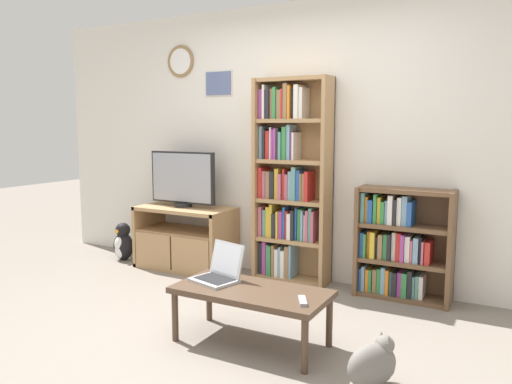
{
  "coord_description": "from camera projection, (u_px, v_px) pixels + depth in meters",
  "views": [
    {
      "loc": [
        1.87,
        -2.67,
        1.46
      ],
      "look_at": [
        -0.09,
        0.93,
        0.92
      ],
      "focal_mm": 35.0,
      "sensor_mm": 36.0,
      "label": 1
    }
  ],
  "objects": [
    {
      "name": "television",
      "position": [
        183.0,
        179.0,
        5.09
      ],
      "size": [
        0.76,
        0.18,
        0.57
      ],
      "color": "black",
      "rests_on": "tv_stand"
    },
    {
      "name": "bookshelf_tall",
      "position": [
        289.0,
        183.0,
        4.67
      ],
      "size": [
        0.72,
        0.26,
        1.9
      ],
      "color": "tan",
      "rests_on": "ground_plane"
    },
    {
      "name": "ground_plane",
      "position": [
        203.0,
        342.0,
        3.4
      ],
      "size": [
        18.0,
        18.0,
        0.0
      ],
      "primitive_type": "plane",
      "color": "gray"
    },
    {
      "name": "bookshelf_short",
      "position": [
        398.0,
        245.0,
        4.23
      ],
      "size": [
        0.79,
        0.28,
        0.95
      ],
      "color": "brown",
      "rests_on": "ground_plane"
    },
    {
      "name": "laptop",
      "position": [
        219.0,
        271.0,
        3.51
      ],
      "size": [
        0.37,
        0.35,
        0.26
      ],
      "rotation": [
        0.0,
        0.0,
        -0.27
      ],
      "color": "#B7BABC",
      "rests_on": "coffee_table"
    },
    {
      "name": "penguin_figurine",
      "position": [
        123.0,
        243.0,
        5.45
      ],
      "size": [
        0.22,
        0.2,
        0.41
      ],
      "color": "black",
      "rests_on": "ground_plane"
    },
    {
      "name": "coffee_table",
      "position": [
        251.0,
        295.0,
        3.33
      ],
      "size": [
        1.04,
        0.5,
        0.38
      ],
      "color": "#4C3828",
      "rests_on": "ground_plane"
    },
    {
      "name": "cat",
      "position": [
        374.0,
        364.0,
        2.8
      ],
      "size": [
        0.33,
        0.56,
        0.3
      ],
      "rotation": [
        0.0,
        0.0,
        -0.62
      ],
      "color": "slate",
      "rests_on": "ground_plane"
    },
    {
      "name": "tv_stand",
      "position": [
        185.0,
        237.0,
        5.13
      ],
      "size": [
        0.99,
        0.51,
        0.64
      ],
      "color": "tan",
      "rests_on": "ground_plane"
    },
    {
      "name": "wall_back",
      "position": [
        303.0,
        142.0,
        4.72
      ],
      "size": [
        5.99,
        0.09,
        2.6
      ],
      "color": "silver",
      "rests_on": "ground_plane"
    },
    {
      "name": "remote_near_laptop",
      "position": [
        303.0,
        301.0,
        3.07
      ],
      "size": [
        0.12,
        0.16,
        0.02
      ],
      "rotation": [
        0.0,
        0.0,
        3.64
      ],
      "color": "#99999E",
      "rests_on": "coffee_table"
    }
  ]
}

